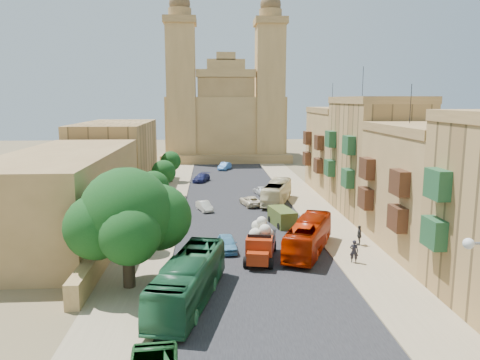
{
  "coord_description": "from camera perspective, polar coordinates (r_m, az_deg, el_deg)",
  "views": [
    {
      "loc": [
        -3.53,
        -28.75,
        13.5
      ],
      "look_at": [
        0.0,
        26.0,
        4.0
      ],
      "focal_mm": 35.0,
      "sensor_mm": 36.0,
      "label": 1
    }
  ],
  "objects": [
    {
      "name": "ficus_tree",
      "position": [
        34.3,
        -13.51,
        -4.46
      ],
      "size": [
        8.8,
        8.09,
        8.8
      ],
      "color": "#36281B",
      "rests_on": "ground"
    },
    {
      "name": "kerb_east",
      "position": [
        61.18,
        6.32,
        -2.93
      ],
      "size": [
        0.25,
        140.0,
        0.12
      ],
      "primitive_type": "cube",
      "color": "#988463",
      "rests_on": "ground"
    },
    {
      "name": "road_surface",
      "position": [
        60.38,
        -0.24,
        -3.09
      ],
      "size": [
        14.0,
        140.0,
        0.01
      ],
      "primitive_type": "cube",
      "color": "black",
      "rests_on": "ground"
    },
    {
      "name": "bus_cream_east",
      "position": [
        61.61,
        4.51,
        -1.5
      ],
      "size": [
        5.42,
        10.51,
        2.86
      ],
      "primitive_type": "imported",
      "rotation": [
        0.0,
        0.0,
        2.83
      ],
      "color": "beige",
      "rests_on": "ground"
    },
    {
      "name": "pedestrian_a",
      "position": [
        40.54,
        13.73,
        -8.45
      ],
      "size": [
        0.84,
        0.71,
        1.96
      ],
      "primitive_type": "imported",
      "rotation": [
        0.0,
        0.0,
        2.75
      ],
      "color": "black",
      "rests_on": "ground"
    },
    {
      "name": "olive_pickup",
      "position": [
        50.94,
        5.16,
        -4.56
      ],
      "size": [
        2.73,
        4.67,
        1.81
      ],
      "color": "#475720",
      "rests_on": "ground"
    },
    {
      "name": "bus_green_north",
      "position": [
        32.08,
        -6.28,
        -12.03
      ],
      "size": [
        5.18,
        11.72,
        3.18
      ],
      "primitive_type": "imported",
      "rotation": [
        0.0,
        0.0,
        -0.23
      ],
      "color": "#205D37",
      "rests_on": "ground"
    },
    {
      "name": "west_building_mid",
      "position": [
        74.66,
        -14.86,
        2.96
      ],
      "size": [
        10.0,
        22.0,
        10.0
      ],
      "primitive_type": "cube",
      "color": "#AD854E",
      "rests_on": "ground"
    },
    {
      "name": "west_wall",
      "position": [
        51.14,
        -13.72,
        -4.73
      ],
      "size": [
        1.0,
        40.0,
        1.8
      ],
      "primitive_type": "cube",
      "color": "#A27D49",
      "rests_on": "ground"
    },
    {
      "name": "car_blue_a",
      "position": [
        42.49,
        -1.6,
        -7.72
      ],
      "size": [
        1.9,
        4.16,
        1.38
      ],
      "primitive_type": "imported",
      "rotation": [
        0.0,
        0.0,
        0.07
      ],
      "color": "#569EC7",
      "rests_on": "ground"
    },
    {
      "name": "pedestrian_c",
      "position": [
        45.39,
        14.33,
        -6.55
      ],
      "size": [
        0.8,
        1.2,
        1.89
      ],
      "primitive_type": "imported",
      "rotation": [
        0.0,
        0.0,
        4.38
      ],
      "color": "#323234",
      "rests_on": "ground"
    },
    {
      "name": "west_building_low",
      "position": [
        49.81,
        -20.51,
        -1.57
      ],
      "size": [
        10.0,
        28.0,
        8.4
      ],
      "primitive_type": "cube",
      "color": "olive",
      "rests_on": "ground"
    },
    {
      "name": "ground",
      "position": [
        31.95,
        3.11,
        -15.18
      ],
      "size": [
        260.0,
        260.0,
        0.0
      ],
      "primitive_type": "plane",
      "color": "brown"
    },
    {
      "name": "townhouse_c",
      "position": [
        57.55,
        16.15,
        2.86
      ],
      "size": [
        9.0,
        14.0,
        17.4
      ],
      "color": "#AD854E",
      "rests_on": "ground"
    },
    {
      "name": "bus_red_east",
      "position": [
        42.41,
        8.36,
        -6.77
      ],
      "size": [
        6.35,
        10.61,
        2.92
      ],
      "primitive_type": "imported",
      "rotation": [
        0.0,
        0.0,
        2.74
      ],
      "color": "#9C1900",
      "rests_on": "ground"
    },
    {
      "name": "car_white_b",
      "position": [
        67.07,
        2.55,
        -1.26
      ],
      "size": [
        2.2,
        3.87,
        1.24
      ],
      "primitive_type": "imported",
      "rotation": [
        0.0,
        0.0,
        3.35
      ],
      "color": "silver",
      "rests_on": "ground"
    },
    {
      "name": "street_tree_b",
      "position": [
        54.04,
        -10.5,
        -0.8
      ],
      "size": [
        3.58,
        3.58,
        5.51
      ],
      "color": "#36281B",
      "rests_on": "ground"
    },
    {
      "name": "car_white_a",
      "position": [
        57.48,
        -4.36,
        -3.19
      ],
      "size": [
        2.31,
        3.76,
        1.17
      ],
      "primitive_type": "imported",
      "rotation": [
        0.0,
        0.0,
        0.33
      ],
      "color": "beige",
      "rests_on": "ground"
    },
    {
      "name": "kerb_west",
      "position": [
        60.36,
        -6.9,
        -3.11
      ],
      "size": [
        0.25,
        140.0,
        0.12
      ],
      "primitive_type": "cube",
      "color": "#988463",
      "rests_on": "ground"
    },
    {
      "name": "church",
      "position": [
        107.49,
        -1.82,
        7.7
      ],
      "size": [
        28.0,
        22.5,
        36.3
      ],
      "color": "#A27D49",
      "rests_on": "ground"
    },
    {
      "name": "car_cream",
      "position": [
        60.1,
        1.3,
        -2.56
      ],
      "size": [
        3.0,
        4.78,
        1.23
      ],
      "primitive_type": "imported",
      "rotation": [
        0.0,
        0.0,
        3.37
      ],
      "color": "beige",
      "rests_on": "ground"
    },
    {
      "name": "townhouse_d",
      "position": [
        70.87,
        12.31,
        3.65
      ],
      "size": [
        9.0,
        14.0,
        15.9
      ],
      "color": "#A27D49",
      "rests_on": "ground"
    },
    {
      "name": "red_truck",
      "position": [
        40.14,
        2.54,
        -7.51
      ],
      "size": [
        3.39,
        6.31,
        3.51
      ],
      "color": "#9B270B",
      "rests_on": "ground"
    },
    {
      "name": "street_tree_d",
      "position": [
        77.68,
        -8.44,
        2.26
      ],
      "size": [
        3.32,
        3.32,
        5.11
      ],
      "color": "#36281B",
      "rests_on": "ground"
    },
    {
      "name": "townhouse_b",
      "position": [
        44.95,
        22.06,
        -0.95
      ],
      "size": [
        9.0,
        14.0,
        14.9
      ],
      "color": "#A27D49",
      "rests_on": "ground"
    },
    {
      "name": "sidewalk_east",
      "position": [
        61.67,
        8.61,
        -2.93
      ],
      "size": [
        5.0,
        140.0,
        0.01
      ],
      "primitive_type": "cube",
      "color": "#988463",
      "rests_on": "ground"
    },
    {
      "name": "street_tree_a",
      "position": [
        42.55,
        -12.36,
        -4.57
      ],
      "size": [
        3.01,
        3.01,
        4.63
      ],
      "color": "#36281B",
      "rests_on": "ground"
    },
    {
      "name": "car_blue_b",
      "position": [
        90.62,
        -1.9,
        1.7
      ],
      "size": [
        2.9,
        4.51,
        1.4
      ],
      "primitive_type": "imported",
      "rotation": [
        0.0,
        0.0,
        -0.36
      ],
      "color": "#407ECB",
      "rests_on": "ground"
    },
    {
      "name": "street_tree_c",
      "position": [
        65.84,
        -9.29,
        0.94
      ],
      "size": [
        3.38,
        3.38,
        5.2
      ],
      "color": "#36281B",
      "rests_on": "ground"
    },
    {
      "name": "car_dkblue",
      "position": [
        77.65,
        -4.72,
        0.28
      ],
      "size": [
        3.26,
        4.95,
        1.33
      ],
      "primitive_type": "imported",
      "rotation": [
        0.0,
        0.0,
        -0.33
      ],
      "color": "navy",
      "rests_on": "ground"
    },
    {
      "name": "sidewalk_west",
      "position": [
        60.57,
        -9.27,
        -3.18
      ],
      "size": [
        5.0,
        140.0,
        0.01
      ],
      "primitive_type": "cube",
      "color": "#988463",
      "rests_on": "ground"
    }
  ]
}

